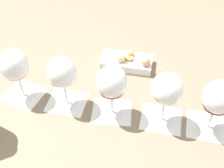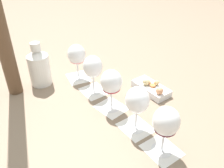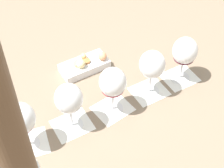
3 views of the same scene
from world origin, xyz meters
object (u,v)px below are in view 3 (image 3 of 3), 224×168
wine_glass_1 (69,100)px  wine_glass_0 (21,120)px  wine_glass_2 (114,84)px  snack_dish (85,65)px  wine_glass_3 (152,66)px  wine_glass_4 (185,53)px

wine_glass_1 → wine_glass_0: bearing=130.4°
wine_glass_2 → snack_dish: bearing=39.5°
wine_glass_2 → snack_dish: 0.24m
wine_glass_0 → wine_glass_1: size_ratio=1.00×
snack_dish → wine_glass_3: bearing=-105.6°
wine_glass_2 → wine_glass_3: size_ratio=1.00×
wine_glass_0 → wine_glass_3: bearing=-49.5°
wine_glass_4 → snack_dish: 0.36m
wine_glass_1 → wine_glass_3: bearing=-49.4°
wine_glass_2 → wine_glass_4: (0.19, -0.21, -0.00)m
wine_glass_2 → wine_glass_4: size_ratio=1.00×
wine_glass_0 → wine_glass_3: size_ratio=1.00×
wine_glass_3 → wine_glass_2: bearing=133.7°
wine_glass_2 → wine_glass_0: bearing=129.0°
wine_glass_0 → wine_glass_1: same height
wine_glass_0 → wine_glass_2: size_ratio=1.00×
wine_glass_0 → wine_glass_4: bearing=-49.3°
wine_glass_1 → snack_dish: wine_glass_1 is taller
wine_glass_0 → snack_dish: 0.38m
wine_glass_1 → wine_glass_4: bearing=-49.3°
wine_glass_1 → wine_glass_2: (0.09, -0.12, 0.00)m
wine_glass_2 → wine_glass_3: 0.15m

